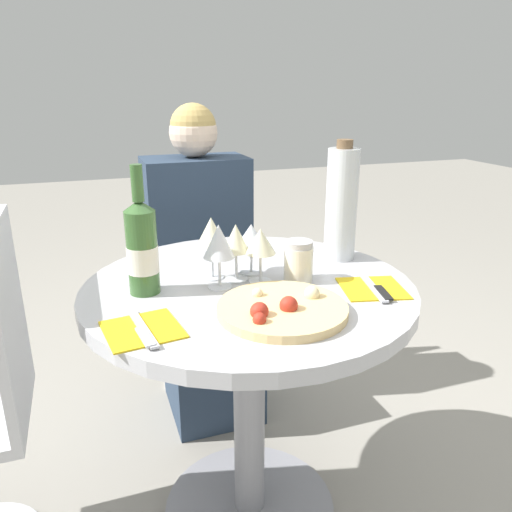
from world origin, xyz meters
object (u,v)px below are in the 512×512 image
at_px(dining_table, 249,348).
at_px(pizza_large, 282,309).
at_px(tall_carafe, 341,204).
at_px(wine_bottle, 142,247).
at_px(chair_behind_diner, 196,281).
at_px(seated_diner, 204,280).

xyz_separation_m(dining_table, pizza_large, (0.01, -0.19, 0.20)).
xyz_separation_m(pizza_large, tall_carafe, (0.30, 0.30, 0.15)).
height_order(dining_table, wine_bottle, wine_bottle).
distance_m(dining_table, chair_behind_diner, 0.78).
relative_size(chair_behind_diner, tall_carafe, 2.73).
bearing_deg(wine_bottle, pizza_large, -39.70).
bearing_deg(wine_bottle, dining_table, -6.86).
xyz_separation_m(chair_behind_diner, pizza_large, (-0.01, -0.97, 0.30)).
bearing_deg(dining_table, seated_diner, 87.54).
relative_size(wine_bottle, tall_carafe, 0.91).
distance_m(dining_table, tall_carafe, 0.48).
height_order(seated_diner, wine_bottle, seated_diner).
bearing_deg(dining_table, chair_behind_diner, 88.01).
height_order(dining_table, pizza_large, pizza_large).
height_order(dining_table, seated_diner, seated_diner).
height_order(pizza_large, wine_bottle, wine_bottle).
distance_m(chair_behind_diner, tall_carafe, 0.86).
distance_m(seated_diner, wine_bottle, 0.74).
xyz_separation_m(seated_diner, tall_carafe, (0.29, -0.52, 0.39)).
xyz_separation_m(chair_behind_diner, seated_diner, (-0.00, -0.15, 0.06)).
height_order(dining_table, tall_carafe, tall_carafe).
relative_size(seated_diner, tall_carafe, 3.41).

